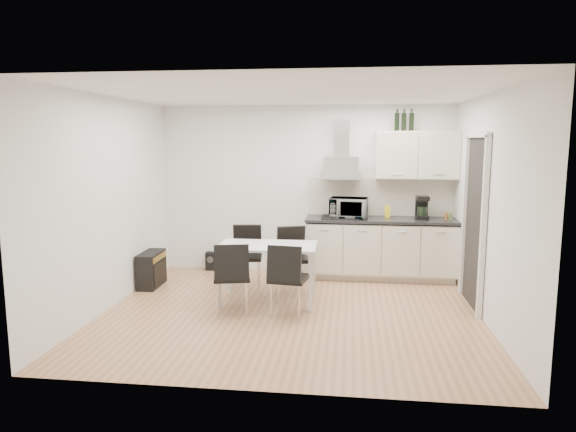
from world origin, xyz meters
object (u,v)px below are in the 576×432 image
chair_far_left (247,258)px  chair_far_right (294,260)px  kitchenette (383,224)px  chair_near_right (288,279)px  guitar_amp (151,269)px  dining_table (267,252)px  chair_near_left (232,278)px  floor_speaker (211,261)px

chair_far_left → chair_far_right: same height
kitchenette → chair_near_right: bearing=-123.3°
chair_far_right → guitar_amp: (-2.05, -0.02, -0.19)m
dining_table → chair_near_left: size_ratio=1.42×
chair_far_left → guitar_amp: bearing=-5.0°
kitchenette → dining_table: kitchenette is taller
floor_speaker → kitchenette: bearing=-8.6°
chair_far_right → chair_near_right: bearing=72.8°
dining_table → chair_far_left: chair_far_left is taller
kitchenette → chair_near_right: 2.23m
chair_far_left → chair_near_left: bearing=84.3°
chair_near_right → guitar_amp: chair_near_right is taller
chair_near_left → guitar_amp: chair_near_left is taller
chair_near_right → floor_speaker: 2.51m
kitchenette → chair_far_right: kitchenette is taller
guitar_amp → floor_speaker: size_ratio=2.10×
chair_near_right → guitar_amp: size_ratio=1.46×
chair_far_left → chair_near_left: same height
chair_far_right → guitar_amp: 2.05m
floor_speaker → chair_near_right: bearing=-58.3°
kitchenette → guitar_amp: 3.45m
kitchenette → chair_far_right: 1.55m
dining_table → chair_far_left: size_ratio=1.42×
dining_table → chair_near_left: bearing=-127.1°
chair_far_right → floor_speaker: chair_far_right is taller
dining_table → kitchenette: bearing=40.6°
kitchenette → chair_near_left: (-1.89, -1.84, -0.39)m
kitchenette → chair_far_left: kitchenette is taller
dining_table → guitar_amp: bearing=163.0°
chair_far_right → floor_speaker: bearing=-54.3°
chair_near_right → chair_far_left: bearing=132.2°
chair_far_left → floor_speaker: chair_far_left is taller
chair_near_right → floor_speaker: size_ratio=3.07×
chair_far_right → chair_near_left: bearing=38.0°
kitchenette → guitar_amp: bearing=-165.5°
guitar_amp → chair_far_right: bearing=-1.4°
chair_far_left → floor_speaker: 1.27m
chair_far_left → chair_near_left: (0.03, -1.05, 0.00)m
dining_table → chair_near_right: 0.62m
kitchenette → dining_table: 2.05m
chair_near_left → chair_near_right: same height
chair_near_left → guitar_amp: size_ratio=1.46×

